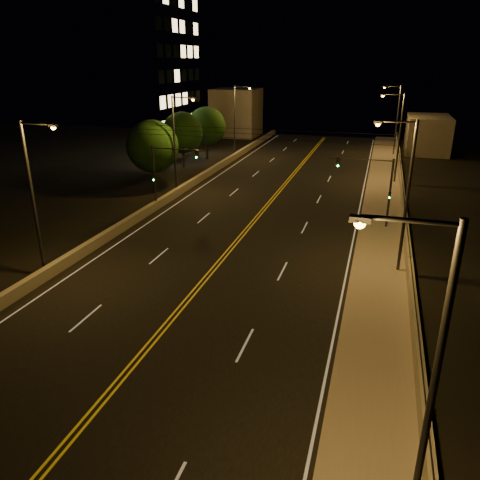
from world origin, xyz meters
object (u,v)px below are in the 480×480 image
(streetlight_4, at_px, (35,191))
(streetlight_5, at_px, (176,139))
(streetlight_6, at_px, (236,117))
(traffic_signal_right, at_px, (377,185))
(streetlight_3, at_px, (396,117))
(tree_1, at_px, (182,133))
(streetlight_1, at_px, (404,190))
(building_tower, at_px, (102,63))
(streetlight_0, at_px, (424,376))
(streetlight_2, at_px, (398,133))
(traffic_signal_left, at_px, (164,170))
(tree_2, at_px, (207,126))
(tree_0, at_px, (153,146))

(streetlight_4, bearing_deg, streetlight_5, 90.00)
(streetlight_6, bearing_deg, traffic_signal_right, -52.75)
(streetlight_6, bearing_deg, streetlight_4, -90.00)
(streetlight_3, xyz_separation_m, tree_1, (-26.05, -15.56, -1.20))
(streetlight_1, bearing_deg, building_tower, 141.46)
(streetlight_0, xyz_separation_m, streetlight_5, (-21.48, 33.16, 0.00))
(traffic_signal_right, height_order, tree_1, tree_1)
(streetlight_2, distance_m, traffic_signal_right, 16.38)
(streetlight_4, bearing_deg, traffic_signal_left, 85.70)
(streetlight_2, relative_size, building_tower, 0.37)
(tree_1, height_order, tree_2, tree_2)
(traffic_signal_left, bearing_deg, streetlight_1, -23.00)
(streetlight_0, height_order, streetlight_4, same)
(tree_1, bearing_deg, streetlight_3, 30.85)
(tree_1, bearing_deg, streetlight_0, -60.05)
(streetlight_6, distance_m, traffic_signal_left, 26.29)
(streetlight_3, bearing_deg, tree_0, -132.37)
(streetlight_3, relative_size, tree_1, 1.40)
(traffic_signal_left, bearing_deg, streetlight_0, -53.59)
(streetlight_0, xyz_separation_m, streetlight_3, (0.00, 60.77, 0.00))
(streetlight_3, bearing_deg, traffic_signal_right, -92.69)
(streetlight_2, bearing_deg, streetlight_1, -90.00)
(tree_0, bearing_deg, streetlight_2, 21.95)
(tree_2, bearing_deg, building_tower, -179.36)
(building_tower, bearing_deg, traffic_signal_left, -49.48)
(streetlight_3, bearing_deg, streetlight_6, -161.87)
(streetlight_4, bearing_deg, tree_1, 97.86)
(streetlight_1, relative_size, streetlight_2, 1.00)
(streetlight_4, xyz_separation_m, tree_2, (-3.61, 39.30, -1.12))
(tree_0, height_order, tree_2, tree_0)
(streetlight_3, relative_size, streetlight_4, 1.00)
(streetlight_2, relative_size, tree_0, 1.33)
(streetlight_5, height_order, traffic_signal_left, streetlight_5)
(building_tower, bearing_deg, streetlight_2, -10.48)
(streetlight_1, xyz_separation_m, streetlight_2, (0.00, 24.82, 0.00))
(streetlight_4, bearing_deg, streetlight_3, 66.18)
(streetlight_0, relative_size, building_tower, 0.37)
(tree_1, bearing_deg, streetlight_1, -45.27)
(streetlight_3, relative_size, tree_0, 1.33)
(streetlight_1, distance_m, streetlight_3, 41.85)
(streetlight_0, bearing_deg, streetlight_5, 122.93)
(streetlight_3, xyz_separation_m, tree_0, (-24.55, -26.92, -0.99))
(streetlight_0, relative_size, tree_0, 1.33)
(streetlight_1, distance_m, streetlight_6, 40.91)
(traffic_signal_left, height_order, building_tower, building_tower)
(streetlight_6, relative_size, building_tower, 0.37)
(building_tower, bearing_deg, tree_2, 0.64)
(streetlight_0, bearing_deg, traffic_signal_left, 126.41)
(tree_0, bearing_deg, traffic_signal_right, -15.34)
(tree_1, bearing_deg, streetlight_2, -3.23)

